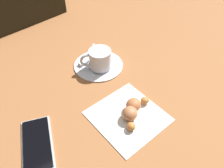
{
  "coord_description": "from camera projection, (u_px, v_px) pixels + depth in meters",
  "views": [
    {
      "loc": [
        -0.39,
        0.22,
        0.45
      ],
      "look_at": [
        -0.01,
        0.01,
        0.02
      ],
      "focal_mm": 36.17,
      "sensor_mm": 36.0,
      "label": 1
    }
  ],
  "objects": [
    {
      "name": "ground_plane",
      "position": [
        113.0,
        84.0,
        0.63
      ],
      "size": [
        1.8,
        1.8,
        0.0
      ],
      "primitive_type": "plane",
      "color": "#9E6137"
    },
    {
      "name": "saucer",
      "position": [
        99.0,
        64.0,
        0.68
      ],
      "size": [
        0.15,
        0.15,
        0.01
      ],
      "primitive_type": "cylinder",
      "color": "silver",
      "rests_on": "ground"
    },
    {
      "name": "espresso_cup",
      "position": [
        100.0,
        58.0,
        0.65
      ],
      "size": [
        0.07,
        0.09,
        0.06
      ],
      "color": "silver",
      "rests_on": "saucer"
    },
    {
      "name": "teaspoon",
      "position": [
        100.0,
        60.0,
        0.69
      ],
      "size": [
        0.14,
        0.04,
        0.01
      ],
      "color": "silver",
      "rests_on": "saucer"
    },
    {
      "name": "sugar_packet",
      "position": [
        87.0,
        59.0,
        0.69
      ],
      "size": [
        0.04,
        0.07,
        0.01
      ],
      "primitive_type": "cube",
      "rotation": [
        0.0,
        0.0,
        8.21
      ],
      "color": "white",
      "rests_on": "saucer"
    },
    {
      "name": "napkin",
      "position": [
        128.0,
        116.0,
        0.55
      ],
      "size": [
        0.19,
        0.19,
        0.0
      ],
      "primitive_type": "cube",
      "rotation": [
        0.0,
        0.0,
        0.19
      ],
      "color": "white",
      "rests_on": "ground"
    },
    {
      "name": "croissant",
      "position": [
        133.0,
        109.0,
        0.54
      ],
      "size": [
        0.08,
        0.1,
        0.03
      ],
      "color": "#BD7638",
      "rests_on": "napkin"
    },
    {
      "name": "cell_phone",
      "position": [
        37.0,
        144.0,
        0.49
      ],
      "size": [
        0.15,
        0.09,
        0.01
      ],
      "color": "#B2BABE",
      "rests_on": "ground"
    }
  ]
}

